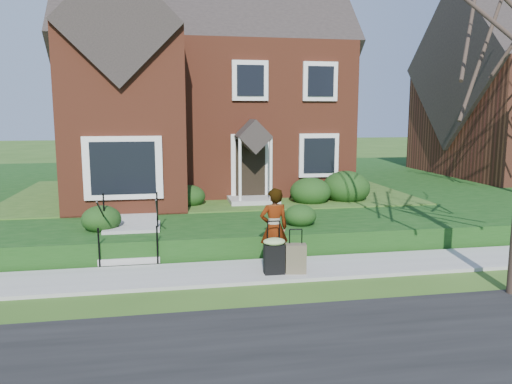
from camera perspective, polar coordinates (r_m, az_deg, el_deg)
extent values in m
plane|color=#2D5119|center=(11.26, -1.61, -9.31)|extent=(120.00, 120.00, 0.00)
cube|color=#9E9B93|center=(11.25, -1.61, -9.12)|extent=(60.00, 1.60, 0.08)
cube|color=#113A0F|center=(22.42, 4.29, 0.65)|extent=(44.00, 20.00, 0.60)
cube|color=#9E9B93|center=(15.86, -13.36, -1.82)|extent=(1.20, 6.00, 0.06)
cube|color=brown|center=(20.63, -5.90, 8.28)|extent=(10.00, 8.00, 5.40)
cube|color=brown|center=(15.82, -14.77, 7.84)|extent=(3.60, 2.40, 5.40)
cube|color=white|center=(14.75, -14.91, 2.71)|extent=(2.20, 0.30, 1.80)
cube|color=black|center=(16.85, -0.65, 2.56)|extent=(1.00, 0.12, 2.10)
cube|color=black|center=(17.38, 7.18, 4.17)|extent=(1.40, 0.10, 1.50)
cube|color=#9E9B93|center=(12.09, -14.26, -7.54)|extent=(1.40, 0.30, 0.15)
cube|color=#9E9B93|center=(12.33, -14.19, -6.48)|extent=(1.40, 0.30, 0.15)
cube|color=#9E9B93|center=(12.59, -14.13, -5.46)|extent=(1.40, 0.30, 0.15)
cube|color=#9E9B93|center=(12.84, -14.07, -4.48)|extent=(1.40, 0.30, 0.15)
cube|color=#9E9B93|center=(13.38, -13.92, -3.94)|extent=(1.40, 0.80, 0.15)
cylinder|color=black|center=(11.91, -17.51, -6.05)|extent=(0.04, 0.04, 0.90)
cylinder|color=black|center=(12.94, -16.99, -2.12)|extent=(0.04, 0.04, 0.90)
cylinder|color=black|center=(11.81, -11.21, -5.93)|extent=(0.04, 0.04, 0.90)
cylinder|color=black|center=(12.85, -11.22, -1.98)|extent=(0.04, 0.04, 0.90)
ellipsoid|color=black|center=(16.19, -18.66, -0.02)|extent=(1.52, 1.52, 1.07)
ellipsoid|color=black|center=(16.17, -7.69, -0.23)|extent=(1.05, 1.05, 0.74)
ellipsoid|color=black|center=(16.55, 6.25, 0.37)|extent=(1.35, 1.35, 0.95)
ellipsoid|color=black|center=(17.18, 10.28, 0.90)|extent=(1.61, 1.61, 1.13)
ellipsoid|color=black|center=(13.27, -17.27, -2.67)|extent=(0.99, 0.99, 0.70)
ellipsoid|color=black|center=(13.32, 5.08, -2.46)|extent=(0.86, 0.86, 0.60)
imported|color=#999999|center=(11.24, 2.07, -4.12)|extent=(0.70, 0.50, 1.81)
cube|color=black|center=(10.92, 2.09, -7.66)|extent=(0.44, 0.24, 0.66)
cylinder|color=black|center=(10.71, 2.11, -3.44)|extent=(0.26, 0.03, 0.03)
cylinder|color=black|center=(10.74, 1.42, -4.75)|extent=(0.02, 0.02, 0.49)
cylinder|color=black|center=(10.79, 2.79, -4.69)|extent=(0.02, 0.02, 0.49)
cylinder|color=black|center=(10.98, 1.29, -9.20)|extent=(0.04, 0.06, 0.06)
cylinder|color=black|center=(11.04, 2.87, -9.10)|extent=(0.04, 0.06, 0.06)
ellipsoid|color=#9CC16E|center=(10.81, 2.10, -5.60)|extent=(0.48, 0.40, 0.15)
cube|color=brown|center=(10.99, 4.57, -7.59)|extent=(0.48, 0.32, 0.65)
cylinder|color=black|center=(10.83, 4.61, -4.36)|extent=(0.27, 0.07, 0.03)
cylinder|color=black|center=(10.83, 3.91, -5.20)|extent=(0.02, 0.02, 0.31)
cylinder|color=black|center=(10.90, 5.29, -5.13)|extent=(0.02, 0.02, 0.31)
cylinder|color=black|center=(11.04, 3.75, -9.10)|extent=(0.05, 0.07, 0.06)
cylinder|color=black|center=(11.12, 5.34, -8.99)|extent=(0.05, 0.07, 0.06)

